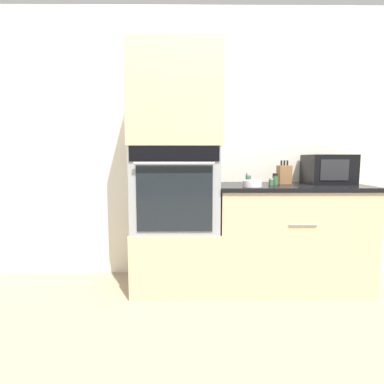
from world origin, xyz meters
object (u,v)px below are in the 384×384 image
(wall_oven, at_px, (176,188))
(condiment_jar_near, at_px, (275,179))
(condiment_jar_mid, at_px, (248,179))
(bowl, at_px, (252,183))
(condiment_jar_far, at_px, (271,182))
(knife_block, at_px, (284,174))
(microwave, at_px, (328,169))

(wall_oven, height_order, condiment_jar_near, wall_oven)
(wall_oven, bearing_deg, condiment_jar_mid, -4.16)
(wall_oven, xyz_separation_m, bowl, (0.62, -0.18, 0.05))
(wall_oven, distance_m, condiment_jar_far, 0.80)
(knife_block, xyz_separation_m, condiment_jar_far, (-0.16, -0.16, -0.05))
(bowl, bearing_deg, condiment_jar_near, 36.92)
(wall_oven, xyz_separation_m, condiment_jar_far, (0.80, -0.06, 0.06))
(microwave, distance_m, condiment_jar_mid, 0.76)
(wall_oven, xyz_separation_m, condiment_jar_mid, (0.61, -0.04, 0.08))
(microwave, bearing_deg, knife_block, -178.11)
(microwave, distance_m, condiment_jar_far, 0.59)
(condiment_jar_near, height_order, condiment_jar_far, condiment_jar_near)
(condiment_jar_mid, relative_size, condiment_jar_far, 1.72)
(bowl, xyz_separation_m, condiment_jar_far, (0.18, 0.11, 0.00))
(condiment_jar_far, bearing_deg, wall_oven, 175.51)
(bowl, bearing_deg, microwave, 21.40)
(condiment_jar_mid, bearing_deg, wall_oven, 175.84)
(microwave, relative_size, bowl, 2.51)
(bowl, height_order, condiment_jar_far, condiment_jar_far)
(microwave, xyz_separation_m, knife_block, (-0.40, -0.01, -0.05))
(microwave, relative_size, condiment_jar_near, 3.92)
(microwave, bearing_deg, condiment_jar_mid, -168.17)
(knife_block, relative_size, condiment_jar_mid, 1.95)
(knife_block, bearing_deg, bowl, -140.83)
(condiment_jar_near, bearing_deg, wall_oven, 179.76)
(microwave, bearing_deg, condiment_jar_far, -162.60)
(microwave, distance_m, condiment_jar_near, 0.52)
(knife_block, bearing_deg, condiment_jar_far, -134.38)
(bowl, bearing_deg, condiment_jar_mid, 93.42)
(condiment_jar_near, relative_size, condiment_jar_mid, 0.92)
(knife_block, distance_m, condiment_jar_mid, 0.37)
(knife_block, relative_size, condiment_jar_far, 3.36)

